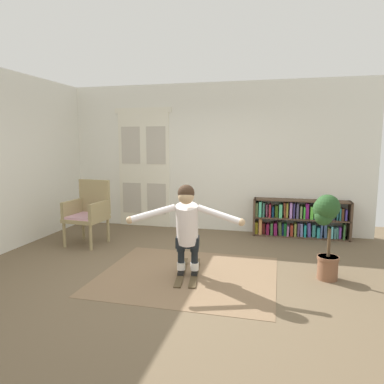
# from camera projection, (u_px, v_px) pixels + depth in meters

# --- Properties ---
(ground_plane) EXTENTS (7.20, 7.20, 0.00)m
(ground_plane) POSITION_uv_depth(u_px,v_px,m) (177.00, 275.00, 4.68)
(ground_plane) COLOR brown
(back_wall) EXTENTS (6.00, 0.10, 2.90)m
(back_wall) POSITION_uv_depth(u_px,v_px,m) (214.00, 158.00, 6.97)
(back_wall) COLOR silver
(back_wall) RESTS_ON ground
(side_wall_left) EXTENTS (0.10, 6.00, 2.90)m
(side_wall_left) POSITION_uv_depth(u_px,v_px,m) (3.00, 162.00, 5.57)
(side_wall_left) COLOR silver
(side_wall_left) RESTS_ON ground
(double_door) EXTENTS (1.22, 0.05, 2.45)m
(double_door) POSITION_uv_depth(u_px,v_px,m) (144.00, 168.00, 7.30)
(double_door) COLOR silver
(double_door) RESTS_ON ground
(rug) EXTENTS (2.30, 1.98, 0.01)m
(rug) POSITION_uv_depth(u_px,v_px,m) (188.00, 275.00, 4.69)
(rug) COLOR #7F6449
(rug) RESTS_ON ground
(bookshelf) EXTENTS (1.74, 0.30, 0.70)m
(bookshelf) POSITION_uv_depth(u_px,v_px,m) (298.00, 219.00, 6.54)
(bookshelf) COLOR #4D392A
(bookshelf) RESTS_ON ground
(wicker_chair) EXTENTS (0.65, 0.65, 1.10)m
(wicker_chair) POSITION_uv_depth(u_px,v_px,m) (89.00, 211.00, 6.08)
(wicker_chair) COLOR #9B895D
(wicker_chair) RESTS_ON ground
(potted_plant) EXTENTS (0.35, 0.38, 1.11)m
(potted_plant) POSITION_uv_depth(u_px,v_px,m) (326.00, 223.00, 4.49)
(potted_plant) COLOR brown
(potted_plant) RESTS_ON ground
(skis_pair) EXTENTS (0.41, 0.94, 0.07)m
(skis_pair) POSITION_uv_depth(u_px,v_px,m) (188.00, 273.00, 4.71)
(skis_pair) COLOR #4E3E27
(skis_pair) RESTS_ON rug
(person_skier) EXTENTS (1.44, 0.65, 1.17)m
(person_skier) POSITION_uv_depth(u_px,v_px,m) (187.00, 223.00, 4.47)
(person_skier) COLOR white
(person_skier) RESTS_ON skis_pair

